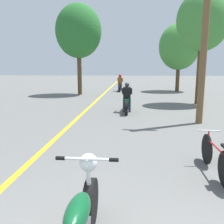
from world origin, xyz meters
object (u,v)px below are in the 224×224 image
roadside_tree_right_far (179,47)px  motorcycle_rider_lead (127,101)px  roadside_tree_left (78,31)px  roadside_tree_right_near (203,21)px  utility_pole (205,27)px  bicycle_parked (215,157)px  motorcycle_rider_far (120,85)px

roadside_tree_right_far → motorcycle_rider_lead: roadside_tree_right_far is taller
roadside_tree_left → motorcycle_rider_lead: 8.98m
roadside_tree_right_near → roadside_tree_left: bearing=151.7°
utility_pole → roadside_tree_right_near: 5.17m
roadside_tree_right_far → roadside_tree_left: (-7.94, -3.24, 0.87)m
roadside_tree_right_near → motorcycle_rider_lead: size_ratio=2.90×
utility_pole → motorcycle_rider_lead: utility_pole is taller
roadside_tree_left → bicycle_parked: roadside_tree_left is taller
utility_pole → roadside_tree_right_near: utility_pole is taller
roadside_tree_right_near → bicycle_parked: roadside_tree_right_near is taller
motorcycle_rider_lead → bicycle_parked: (1.85, -6.45, -0.17)m
roadside_tree_right_near → bicycle_parked: (-2.14, -9.31, -4.13)m
motorcycle_rider_far → roadside_tree_right_far: bearing=4.7°
roadside_tree_right_far → motorcycle_rider_lead: 11.56m
utility_pole → motorcycle_rider_far: size_ratio=3.22×
roadside_tree_left → motorcycle_rider_far: size_ratio=3.19×
motorcycle_rider_lead → roadside_tree_right_far: bearing=67.9°
motorcycle_rider_far → utility_pole: bearing=-73.4°
bicycle_parked → motorcycle_rider_lead: bearing=106.0°
utility_pole → roadside_tree_left: 11.23m
motorcycle_rider_lead → motorcycle_rider_far: bearing=94.7°
utility_pole → roadside_tree_left: bearing=125.6°
utility_pole → motorcycle_rider_far: 12.75m
roadside_tree_right_near → bicycle_parked: size_ratio=3.63×
bicycle_parked → motorcycle_rider_far: bearing=99.2°
roadside_tree_right_near → roadside_tree_left: size_ratio=0.93×
roadside_tree_right_far → motorcycle_rider_far: (-4.99, -0.41, -3.23)m
motorcycle_rider_lead → motorcycle_rider_far: 9.89m
roadside_tree_right_far → bicycle_parked: 17.23m
roadside_tree_right_near → motorcycle_rider_far: (-4.79, 7.00, -3.93)m
roadside_tree_right_near → roadside_tree_right_far: size_ratio=1.07×
motorcycle_rider_lead → motorcycle_rider_far: size_ratio=1.02×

